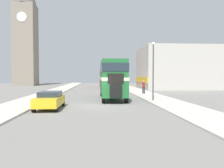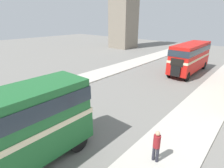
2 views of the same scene
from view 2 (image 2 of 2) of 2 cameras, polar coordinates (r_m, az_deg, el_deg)
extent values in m
cylinder|color=black|center=(12.18, -17.47, -13.32)|extent=(0.28, 1.14, 1.14)
cylinder|color=black|center=(10.67, -10.91, -18.11)|extent=(0.28, 1.14, 1.14)
cube|color=red|center=(26.50, 23.85, 6.13)|extent=(2.55, 9.04, 1.53)
cube|color=beige|center=(26.31, 24.13, 8.03)|extent=(2.57, 9.08, 0.28)
cube|color=red|center=(26.14, 24.45, 10.11)|extent=(2.50, 8.86, 1.67)
cube|color=#232D38|center=(26.13, 24.47, 10.29)|extent=(2.57, 8.95, 0.75)
cube|color=black|center=(22.27, 20.00, 3.94)|extent=(1.15, 0.20, 1.23)
cube|color=black|center=(22.14, 20.45, 6.57)|extent=(1.53, 0.12, 0.89)
cylinder|color=black|center=(23.76, 18.23, 3.49)|extent=(0.28, 1.14, 1.14)
cylinder|color=black|center=(23.03, 23.35, 2.28)|extent=(0.28, 1.14, 1.14)
cylinder|color=black|center=(30.24, 23.75, 6.33)|extent=(0.28, 1.14, 1.14)
cylinder|color=black|center=(29.67, 27.87, 5.42)|extent=(0.28, 1.14, 1.14)
cylinder|color=#282833|center=(10.11, 13.48, -20.99)|extent=(0.17, 0.17, 0.88)
cylinder|color=#282833|center=(10.05, 14.56, -21.42)|extent=(0.17, 0.17, 0.88)
cylinder|color=maroon|center=(9.57, 14.44, -17.66)|extent=(0.37, 0.37, 0.70)
sphere|color=tan|center=(9.29, 14.71, -15.38)|extent=(0.24, 0.24, 0.24)
cube|color=gray|center=(46.22, 3.92, 24.93)|extent=(5.41, 5.41, 21.22)
camera|label=1|loc=(25.37, -110.82, -18.74)|focal=35.00mm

